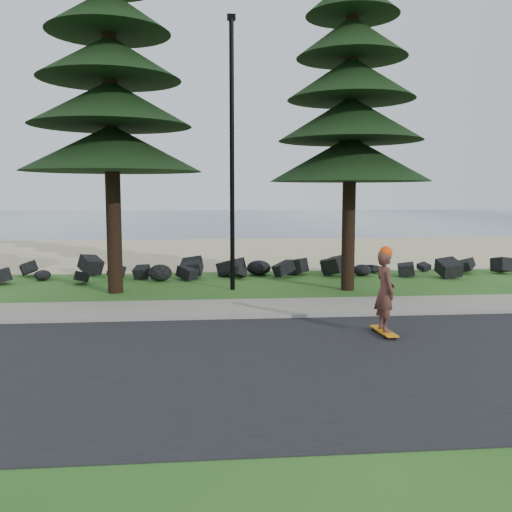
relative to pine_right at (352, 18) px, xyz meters
The scene contains 10 objects.
ground 9.19m from the pine_right, 141.34° to the right, with size 160.00×160.00×0.00m, color #285B1C.
road 11.39m from the pine_right, 115.62° to the right, with size 160.00×7.00×0.02m, color black.
kerb 9.46m from the pine_right, 133.41° to the right, with size 160.00×0.20×0.10m, color gray.
sidewalk 9.10m from the pine_right, 143.39° to the right, with size 160.00×2.00×0.08m, color gray.
beach_sand 14.61m from the pine_right, 106.65° to the left, with size 160.00×15.00×0.01m, color #C6B784.
ocean 48.99m from the pine_right, 94.15° to the left, with size 160.00×58.00×0.01m, color #30435D.
seawall_boulders 9.19m from the pine_right, 141.34° to the left, with size 60.00×2.40×1.10m, color black, non-canonical shape.
pine_right is the anchor object (origin of this frame).
lamp_post 5.25m from the pine_right, behind, with size 0.25×0.14×8.14m.
skateboarder 9.02m from the pine_right, 96.74° to the right, with size 0.44×1.01×1.86m.
Camera 1 is at (-0.91, -14.08, 2.98)m, focal length 40.00 mm.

